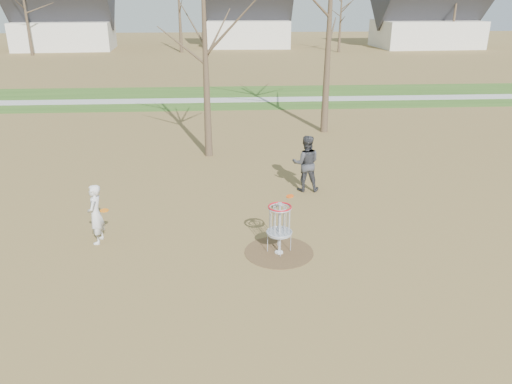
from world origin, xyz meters
TOP-DOWN VIEW (x-y plane):
  - ground at (0.00, 0.00)m, footprint 160.00×160.00m
  - green_band at (0.00, 21.00)m, footprint 160.00×8.00m
  - footpath at (0.00, 20.00)m, footprint 160.00×1.50m
  - dirt_circle at (0.00, 0.00)m, footprint 1.80×1.80m
  - player_standing at (-4.80, 0.89)m, footprint 0.43×0.62m
  - player_throwing at (1.36, 4.34)m, footprint 0.99×0.81m
  - disc_grounded at (-0.01, -0.04)m, footprint 0.22×0.22m
  - discs_in_play at (-1.88, 1.25)m, footprint 5.21×1.42m
  - disc_golf_basket at (0.00, 0.00)m, footprint 0.64×0.64m
  - bare_trees at (1.78, 35.79)m, footprint 52.62×44.98m
  - houses_row at (4.32, 52.56)m, footprint 56.51×10.01m

SIDE VIEW (x-z plane):
  - ground at x=0.00m, z-range 0.00..0.00m
  - green_band at x=0.00m, z-range 0.00..0.01m
  - dirt_circle at x=0.00m, z-range 0.00..0.01m
  - footpath at x=0.00m, z-range 0.01..0.02m
  - disc_grounded at x=-0.01m, z-range 0.01..0.03m
  - player_standing at x=-4.80m, z-range 0.00..1.64m
  - disc_golf_basket at x=0.00m, z-range 0.24..1.59m
  - discs_in_play at x=-1.88m, z-range 0.79..1.05m
  - player_throwing at x=1.36m, z-range 0.00..1.92m
  - houses_row at x=4.32m, z-range -0.11..7.15m
  - bare_trees at x=1.78m, z-range 0.85..9.85m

